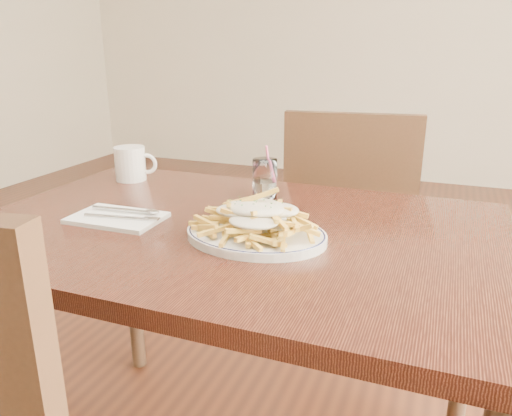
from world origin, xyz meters
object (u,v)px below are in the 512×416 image
at_px(table, 234,256).
at_px(water_glass, 265,181).
at_px(loaded_fries, 256,213).
at_px(coffee_mug, 131,164).
at_px(fries_plate, 256,235).
at_px(chair_far, 349,224).

bearing_deg(table, water_glass, 91.75).
xyz_separation_m(loaded_fries, coffee_mug, (-0.53, 0.32, -0.01)).
relative_size(table, coffee_mug, 9.41).
distance_m(fries_plate, water_glass, 0.31).
xyz_separation_m(loaded_fries, water_glass, (-0.09, 0.29, -0.01)).
bearing_deg(water_glass, table, -88.25).
height_order(fries_plate, loaded_fries, loaded_fries).
bearing_deg(loaded_fries, coffee_mug, 148.92).
xyz_separation_m(table, fries_plate, (0.08, -0.07, 0.09)).
relative_size(table, loaded_fries, 4.20).
xyz_separation_m(table, loaded_fries, (0.08, -0.07, 0.14)).
relative_size(chair_far, fries_plate, 3.00).
height_order(chair_far, fries_plate, chair_far).
height_order(loaded_fries, coffee_mug, coffee_mug).
bearing_deg(coffee_mug, fries_plate, -31.08).
bearing_deg(coffee_mug, chair_far, 36.78).
relative_size(chair_far, loaded_fries, 3.29).
height_order(chair_far, coffee_mug, chair_far).
relative_size(fries_plate, water_glass, 2.18).
relative_size(table, fries_plate, 3.82).
xyz_separation_m(fries_plate, water_glass, (-0.09, 0.29, 0.04)).
distance_m(chair_far, fries_plate, 0.80).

